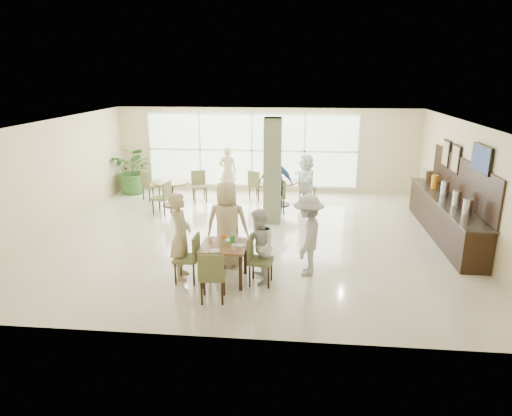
# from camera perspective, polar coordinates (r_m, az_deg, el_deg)

# --- Properties ---
(ground) EXTENTS (10.00, 10.00, 0.00)m
(ground) POSITION_cam_1_polar(r_m,az_deg,el_deg) (11.31, -0.41, -3.58)
(ground) COLOR beige
(ground) RESTS_ON ground
(room_shell) EXTENTS (10.00, 10.00, 10.00)m
(room_shell) POSITION_cam_1_polar(r_m,az_deg,el_deg) (10.84, -0.43, 4.90)
(room_shell) COLOR white
(room_shell) RESTS_ON ground
(window_bank) EXTENTS (7.00, 0.04, 7.00)m
(window_bank) POSITION_cam_1_polar(r_m,az_deg,el_deg) (15.31, -0.54, 7.20)
(window_bank) COLOR silver
(window_bank) RESTS_ON ground
(column) EXTENTS (0.45, 0.45, 2.80)m
(column) POSITION_cam_1_polar(r_m,az_deg,el_deg) (12.04, 2.07, 4.60)
(column) COLOR #696E4C
(column) RESTS_ON ground
(main_table) EXTENTS (0.87, 0.87, 0.75)m
(main_table) POSITION_cam_1_polar(r_m,az_deg,el_deg) (8.77, -4.03, -5.24)
(main_table) COLOR brown
(main_table) RESTS_ON ground
(round_table_left) EXTENTS (1.12, 1.12, 0.75)m
(round_table_left) POSITION_cam_1_polar(r_m,az_deg,el_deg) (14.04, -10.50, 2.63)
(round_table_left) COLOR brown
(round_table_left) RESTS_ON ground
(round_table_right) EXTENTS (1.11, 1.11, 0.75)m
(round_table_right) POSITION_cam_1_polar(r_m,az_deg,el_deg) (13.88, 3.06, 2.73)
(round_table_right) COLOR brown
(round_table_right) RESTS_ON ground
(chairs_main_table) EXTENTS (1.90, 2.13, 0.95)m
(chairs_main_table) POSITION_cam_1_polar(r_m,az_deg,el_deg) (8.81, -4.17, -6.34)
(chairs_main_table) COLOR #566236
(chairs_main_table) RESTS_ON ground
(chairs_table_left) EXTENTS (2.18, 2.02, 0.95)m
(chairs_table_left) POSITION_cam_1_polar(r_m,az_deg,el_deg) (14.11, -10.61, 2.26)
(chairs_table_left) COLOR #566236
(chairs_table_left) RESTS_ON ground
(chairs_table_right) EXTENTS (2.16, 1.96, 0.95)m
(chairs_table_right) POSITION_cam_1_polar(r_m,az_deg,el_deg) (13.93, 3.06, 2.35)
(chairs_table_right) COLOR #566236
(chairs_table_right) RESTS_ON ground
(tabletop_clutter) EXTENTS (0.75, 0.79, 0.21)m
(tabletop_clutter) POSITION_cam_1_polar(r_m,az_deg,el_deg) (8.70, -3.64, -4.24)
(tabletop_clutter) COLOR white
(tabletop_clutter) RESTS_ON main_table
(buffet_counter) EXTENTS (0.64, 4.70, 1.95)m
(buffet_counter) POSITION_cam_1_polar(r_m,az_deg,el_deg) (12.10, 22.58, -0.78)
(buffet_counter) COLOR black
(buffet_counter) RESTS_ON ground
(wall_tv) EXTENTS (0.06, 1.00, 0.58)m
(wall_tv) POSITION_cam_1_polar(r_m,az_deg,el_deg) (10.80, 26.35, 5.55)
(wall_tv) COLOR black
(wall_tv) RESTS_ON ground
(framed_art_a) EXTENTS (0.05, 0.55, 0.70)m
(framed_art_a) POSITION_cam_1_polar(r_m,az_deg,el_deg) (12.34, 23.71, 5.64)
(framed_art_a) COLOR black
(framed_art_a) RESTS_ON ground
(framed_art_b) EXTENTS (0.05, 0.55, 0.70)m
(framed_art_b) POSITION_cam_1_polar(r_m,az_deg,el_deg) (13.09, 22.67, 6.32)
(framed_art_b) COLOR black
(framed_art_b) RESTS_ON ground
(potted_plant) EXTENTS (1.66, 1.66, 1.60)m
(potted_plant) POSITION_cam_1_polar(r_m,az_deg,el_deg) (15.69, -15.00, 4.63)
(potted_plant) COLOR #346829
(potted_plant) RESTS_ON ground
(teen_left) EXTENTS (0.49, 0.68, 1.73)m
(teen_left) POSITION_cam_1_polar(r_m,az_deg,el_deg) (8.95, -9.41, -3.50)
(teen_left) COLOR #CAB586
(teen_left) RESTS_ON ground
(teen_far) EXTENTS (0.89, 0.49, 1.82)m
(teen_far) POSITION_cam_1_polar(r_m,az_deg,el_deg) (9.42, -3.61, -1.98)
(teen_far) COLOR #CAB586
(teen_far) RESTS_ON ground
(teen_right) EXTENTS (0.70, 0.81, 1.45)m
(teen_right) POSITION_cam_1_polar(r_m,az_deg,el_deg) (8.69, 0.34, -4.83)
(teen_right) COLOR white
(teen_right) RESTS_ON ground
(teen_standing) EXTENTS (0.76, 1.14, 1.64)m
(teen_standing) POSITION_cam_1_polar(r_m,az_deg,el_deg) (9.07, 6.49, -3.38)
(teen_standing) COLOR #B5B5B8
(teen_standing) RESTS_ON ground
(adult_a) EXTENTS (1.09, 0.74, 1.70)m
(adult_a) POSITION_cam_1_polar(r_m,az_deg,el_deg) (13.11, 2.48, 3.14)
(adult_a) COLOR #3866AA
(adult_a) RESTS_ON ground
(adult_b) EXTENTS (0.87, 1.56, 1.59)m
(adult_b) POSITION_cam_1_polar(r_m,az_deg,el_deg) (13.82, 6.24, 3.51)
(adult_b) COLOR white
(adult_b) RESTS_ON ground
(adult_standing) EXTENTS (0.60, 0.41, 1.62)m
(adult_standing) POSITION_cam_1_polar(r_m,az_deg,el_deg) (14.87, -3.54, 4.58)
(adult_standing) COLOR #CAB586
(adult_standing) RESTS_ON ground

